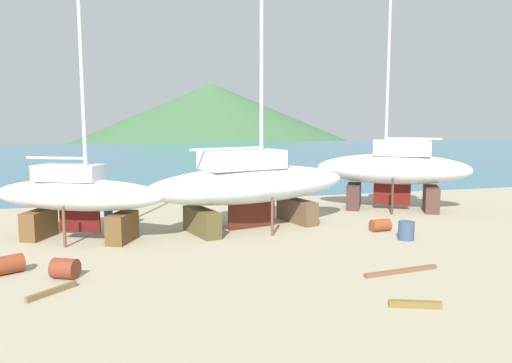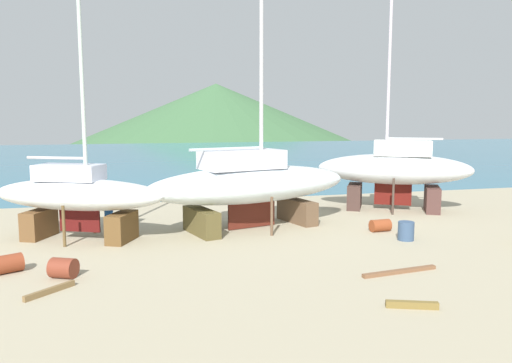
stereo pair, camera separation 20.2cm
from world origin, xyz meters
name	(u,v)px [view 2 (the right image)]	position (x,y,z in m)	size (l,w,h in m)	color
ground_plane	(326,245)	(0.00, -5.09, 0.00)	(47.16, 47.16, 0.00)	tan
sea_water	(188,157)	(0.00, 40.66, 0.00)	(165.88, 67.92, 0.01)	teal
headland_hill	(216,131)	(23.00, 152.03, 0.00)	(158.88, 158.88, 33.17)	#3F6A40
sailboat_large_starboard	(251,183)	(-2.10, -1.37, 2.05)	(10.36, 5.67, 16.98)	brown
sailboat_mid_port	(78,195)	(-9.40, -1.68, 1.85)	(7.55, 4.98, 12.87)	brown
sailboat_far_slipway	(394,169)	(6.43, 1.10, 2.21)	(8.35, 6.21, 13.88)	#422E28
worker	(109,207)	(-8.33, 0.73, 0.89)	(0.49, 0.35, 1.72)	#1E4B8E
barrel_rust_far	(8,264)	(-11.24, -5.79, 0.30)	(0.59, 0.59, 0.87)	brown
barrel_ochre	(63,268)	(-9.44, -6.77, 0.32)	(0.63, 0.63, 0.76)	brown
barrel_tipped_center	(380,225)	(3.23, -3.44, 0.27)	(0.53, 0.53, 0.86)	brown
barrel_tipped_left	(406,231)	(3.48, -5.11, 0.38)	(0.65, 0.65, 0.76)	#374D6C
timber_long_fore	(400,271)	(0.96, -8.96, 0.06)	(2.75, 0.17, 0.12)	brown
timber_plank_far	(412,305)	(-0.28, -11.69, 0.09)	(1.35, 0.16, 0.19)	brown
timber_short_skew	(50,291)	(-9.65, -8.16, 0.08)	(1.63, 0.12, 0.17)	brown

